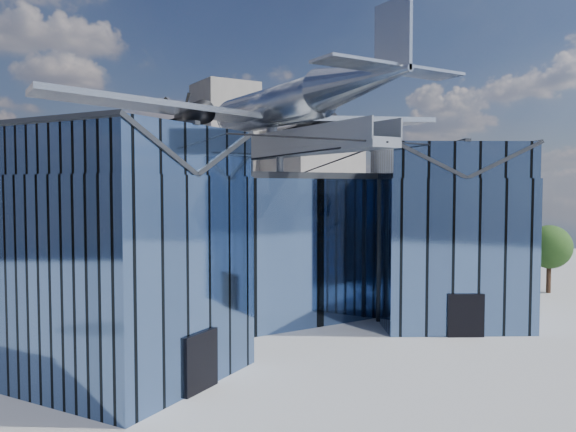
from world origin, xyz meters
TOP-DOWN VIEW (x-y plane):
  - ground_plane at (0.00, 0.00)m, footprint 120.00×120.00m
  - museum at (0.00, 5.82)m, footprint 32.88×24.50m
  - bg_towers at (1.45, 50.49)m, footprint 77.00×24.50m
  - tree_plaza_e at (23.67, 3.46)m, footprint 4.03×4.03m
  - tree_side_e at (25.58, 1.48)m, footprint 3.84×3.84m

SIDE VIEW (x-z plane):
  - ground_plane at x=0.00m, z-range 0.00..0.00m
  - tree_plaza_e at x=23.67m, z-range 0.84..5.59m
  - tree_side_e at x=25.58m, z-range 1.02..6.77m
  - museum at x=0.00m, z-range -3.26..14.34m
  - bg_towers at x=1.45m, z-range -2.99..23.01m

